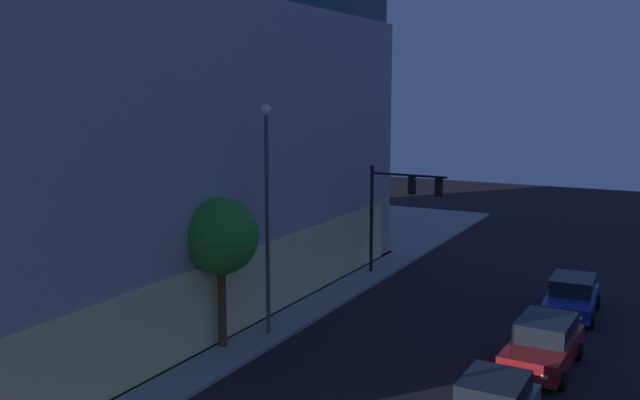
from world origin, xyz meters
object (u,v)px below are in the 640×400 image
street_lamp_sidewalk (267,194)px  car_red (544,343)px  modern_building (46,126)px  sidewalk_tree (220,237)px  car_blue (572,296)px  traffic_light_far_corner (400,199)px

street_lamp_sidewalk → car_red: street_lamp_sidewalk is taller
modern_building → sidewalk_tree: modern_building is taller
sidewalk_tree → car_red: 12.12m
sidewalk_tree → car_red: sidewalk_tree is taller
modern_building → car_blue: size_ratio=6.14×
modern_building → street_lamp_sidewalk: (-1.39, -13.52, -2.22)m
car_red → sidewalk_tree: bearing=109.5°
traffic_light_far_corner → car_blue: 9.68m
street_lamp_sidewalk → car_blue: size_ratio=1.93×
car_blue → car_red: bearing=-179.8°
street_lamp_sidewalk → car_red: 11.41m
car_blue → sidewalk_tree: bearing=133.9°
modern_building → car_red: size_ratio=5.86×
sidewalk_tree → car_blue: bearing=-46.1°
traffic_light_far_corner → car_blue: size_ratio=1.21×
sidewalk_tree → street_lamp_sidewalk: bearing=-22.0°
modern_building → traffic_light_far_corner: 17.87m
sidewalk_tree → car_blue: sidewalk_tree is taller
street_lamp_sidewalk → sidewalk_tree: size_ratio=1.60×
modern_building → traffic_light_far_corner: (9.26, -14.81, -3.75)m
modern_building → sidewalk_tree: 13.65m
traffic_light_far_corner → street_lamp_sidewalk: street_lamp_sidewalk is taller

